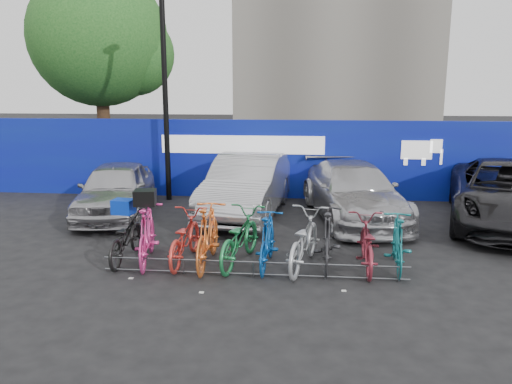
# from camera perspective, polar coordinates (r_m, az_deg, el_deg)

# --- Properties ---
(ground) EXTENTS (100.00, 100.00, 0.00)m
(ground) POSITION_cam_1_polar(r_m,az_deg,el_deg) (9.80, 0.05, -8.35)
(ground) COLOR black
(ground) RESTS_ON ground
(hoarding) EXTENTS (22.00, 0.18, 2.40)m
(hoarding) POSITION_cam_1_polar(r_m,az_deg,el_deg) (15.33, 2.21, 3.78)
(hoarding) COLOR #0B119C
(hoarding) RESTS_ON ground
(tree) EXTENTS (5.40, 5.20, 7.80)m
(tree) POSITION_cam_1_polar(r_m,az_deg,el_deg) (20.73, -16.86, 16.17)
(tree) COLOR #382314
(tree) RESTS_ON ground
(lamppost) EXTENTS (0.25, 0.50, 6.11)m
(lamppost) POSITION_cam_1_polar(r_m,az_deg,el_deg) (15.10, -10.35, 11.34)
(lamppost) COLOR black
(lamppost) RESTS_ON ground
(bike_rack) EXTENTS (5.60, 0.03, 0.30)m
(bike_rack) POSITION_cam_1_polar(r_m,az_deg,el_deg) (9.18, -0.30, -8.71)
(bike_rack) COLOR #595B60
(bike_rack) RESTS_ON ground
(car_0) EXTENTS (2.35, 4.42, 1.43)m
(car_0) POSITION_cam_1_polar(r_m,az_deg,el_deg) (13.77, -15.71, 0.31)
(car_0) COLOR #A3A3A7
(car_0) RESTS_ON ground
(car_1) EXTENTS (2.20, 5.01, 1.60)m
(car_1) POSITION_cam_1_polar(r_m,az_deg,el_deg) (13.32, -1.02, 0.75)
(car_1) COLOR #A6A7AB
(car_1) RESTS_ON ground
(car_2) EXTENTS (2.87, 5.22, 1.43)m
(car_2) POSITION_cam_1_polar(r_m,az_deg,el_deg) (13.19, 11.06, 0.04)
(car_2) COLOR #ABABB0
(car_2) RESTS_ON ground
(car_3) EXTENTS (4.06, 6.24, 1.60)m
(car_3) POSITION_cam_1_polar(r_m,az_deg,el_deg) (13.78, 26.92, -0.21)
(car_3) COLOR black
(car_3) RESTS_ON ground
(bike_0) EXTENTS (0.67, 1.84, 0.96)m
(bike_0) POSITION_cam_1_polar(r_m,az_deg,el_deg) (10.25, -14.72, -5.01)
(bike_0) COLOR black
(bike_0) RESTS_ON ground
(bike_1) EXTENTS (0.87, 2.01, 1.17)m
(bike_1) POSITION_cam_1_polar(r_m,az_deg,el_deg) (9.97, -12.37, -4.74)
(bike_1) COLOR #E7358C
(bike_1) RESTS_ON ground
(bike_2) EXTENTS (0.77, 1.94, 1.00)m
(bike_2) POSITION_cam_1_polar(r_m,az_deg,el_deg) (9.91, -8.19, -5.17)
(bike_2) COLOR red
(bike_2) RESTS_ON ground
(bike_3) EXTENTS (0.58, 2.02, 1.22)m
(bike_3) POSITION_cam_1_polar(r_m,az_deg,el_deg) (9.63, -5.54, -4.96)
(bike_3) COLOR orange
(bike_3) RESTS_ON ground
(bike_4) EXTENTS (1.12, 2.13, 1.06)m
(bike_4) POSITION_cam_1_polar(r_m,az_deg,el_deg) (9.72, -1.94, -5.22)
(bike_4) COLOR #1E7B40
(bike_4) RESTS_ON ground
(bike_5) EXTENTS (0.62, 1.81, 1.07)m
(bike_5) POSITION_cam_1_polar(r_m,az_deg,el_deg) (9.52, 1.30, -5.58)
(bike_5) COLOR #0C4AA0
(bike_5) RESTS_ON ground
(bike_6) EXTENTS (1.18, 2.19, 1.09)m
(bike_6) POSITION_cam_1_polar(r_m,az_deg,el_deg) (9.57, 5.44, -5.47)
(bike_6) COLOR #A7AAAE
(bike_6) RESTS_ON ground
(bike_7) EXTENTS (0.62, 1.92, 1.14)m
(bike_7) POSITION_cam_1_polar(r_m,az_deg,el_deg) (9.69, 8.13, -5.17)
(bike_7) COLOR #2A2A2D
(bike_7) RESTS_ON ground
(bike_8) EXTENTS (0.73, 1.92, 0.99)m
(bike_8) POSITION_cam_1_polar(r_m,az_deg,el_deg) (9.70, 12.51, -5.76)
(bike_8) COLOR maroon
(bike_8) RESTS_ON ground
(bike_9) EXTENTS (0.66, 1.80, 1.06)m
(bike_9) POSITION_cam_1_polar(r_m,az_deg,el_deg) (9.80, 15.88, -5.55)
(bike_9) COLOR #146E73
(bike_9) RESTS_ON ground
(cargo_crate) EXTENTS (0.44, 0.35, 0.29)m
(cargo_crate) POSITION_cam_1_polar(r_m,az_deg,el_deg) (10.08, -14.91, -1.63)
(cargo_crate) COLOR #072BAD
(cargo_crate) RESTS_ON bike_0
(cargo_topcase) EXTENTS (0.45, 0.42, 0.30)m
(cargo_topcase) POSITION_cam_1_polar(r_m,az_deg,el_deg) (9.79, -12.56, -0.62)
(cargo_topcase) COLOR black
(cargo_topcase) RESTS_ON bike_1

